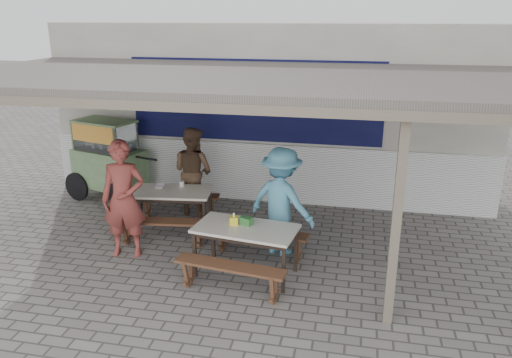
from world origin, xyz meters
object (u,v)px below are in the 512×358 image
(patron_wall_side, at_px, (193,171))
(patron_right_table, at_px, (282,202))
(bench_right_wall, at_px, (260,236))
(condiment_bowl, at_px, (160,186))
(bench_left_wall, at_px, (179,200))
(table_right, at_px, (246,232))
(vendor_cart, at_px, (108,157))
(table_left, at_px, (170,195))
(bench_right_street, at_px, (230,272))
(bench_left_street, at_px, (162,226))
(donation_box, at_px, (246,221))
(patron_street_side, at_px, (124,199))
(condiment_jar, at_px, (182,184))
(tissue_box, at_px, (234,220))

(patron_wall_side, bearing_deg, patron_right_table, 167.43)
(bench_right_wall, xyz_separation_m, condiment_bowl, (-1.96, 0.76, 0.43))
(bench_left_wall, relative_size, table_right, 0.99)
(table_right, xyz_separation_m, vendor_cart, (-3.44, 2.48, 0.23))
(table_right, distance_m, condiment_bowl, 2.32)
(table_left, bearing_deg, bench_right_wall, -27.98)
(table_right, relative_size, bench_right_street, 0.98)
(bench_right_street, bearing_deg, condiment_bowl, 140.18)
(bench_left_wall, height_order, bench_right_wall, same)
(bench_left_street, distance_m, donation_box, 1.71)
(bench_right_wall, relative_size, patron_street_side, 0.85)
(vendor_cart, distance_m, patron_street_side, 2.68)
(bench_left_wall, distance_m, patron_right_table, 2.42)
(vendor_cart, bearing_deg, table_right, -20.00)
(patron_street_side, xyz_separation_m, condiment_jar, (0.48, 1.26, -0.14))
(table_right, height_order, bench_right_wall, table_right)
(patron_street_side, bearing_deg, bench_left_wall, 69.71)
(patron_wall_side, distance_m, tissue_box, 2.43)
(bench_left_street, distance_m, patron_right_table, 2.03)
(patron_wall_side, distance_m, patron_right_table, 2.31)
(donation_box, bearing_deg, bench_right_wall, 79.42)
(patron_wall_side, bearing_deg, bench_left_wall, 72.63)
(bench_left_wall, distance_m, bench_right_wall, 2.20)
(table_right, height_order, patron_wall_side, patron_wall_side)
(bench_left_street, height_order, tissue_box, tissue_box)
(condiment_bowl, bearing_deg, table_right, -35.99)
(bench_right_wall, bearing_deg, condiment_bowl, 166.54)
(table_right, relative_size, patron_wall_side, 0.92)
(vendor_cart, bearing_deg, bench_right_street, -26.76)
(patron_right_table, height_order, condiment_jar, patron_right_table)
(patron_wall_side, distance_m, condiment_bowl, 0.84)
(tissue_box, height_order, condiment_bowl, tissue_box)
(donation_box, bearing_deg, condiment_bowl, 145.71)
(bench_left_wall, relative_size, condiment_bowl, 7.92)
(bench_right_street, distance_m, tissue_box, 0.83)
(vendor_cart, bearing_deg, patron_wall_side, 4.96)
(bench_right_street, bearing_deg, donation_box, 92.09)
(bench_right_wall, bearing_deg, patron_right_table, 41.15)
(vendor_cart, bearing_deg, condiment_bowl, -19.75)
(bench_left_wall, relative_size, patron_wall_side, 0.91)
(bench_right_street, height_order, tissue_box, tissue_box)
(bench_left_street, xyz_separation_m, table_right, (1.57, -0.64, 0.33))
(patron_street_side, bearing_deg, table_left, 60.19)
(table_right, distance_m, patron_right_table, 0.92)
(bench_left_wall, bearing_deg, table_right, -54.53)
(patron_wall_side, bearing_deg, donation_box, 148.48)
(bench_right_street, xyz_separation_m, patron_right_table, (0.47, 1.41, 0.53))
(bench_left_street, distance_m, patron_street_side, 0.84)
(bench_left_wall, distance_m, condiment_bowl, 0.67)
(table_left, xyz_separation_m, patron_street_side, (-0.35, -1.02, 0.27))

